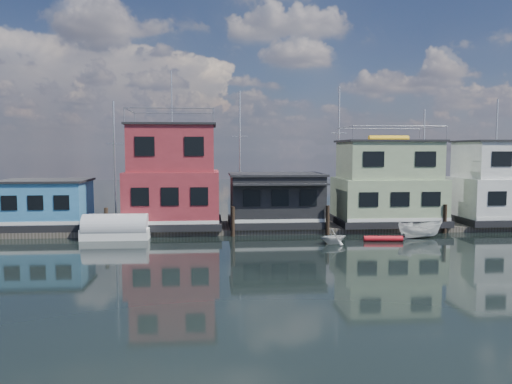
{
  "coord_description": "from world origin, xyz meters",
  "views": [
    {
      "loc": [
        -5.44,
        -26.68,
        6.31
      ],
      "look_at": [
        -2.07,
        12.0,
        3.0
      ],
      "focal_mm": 35.0,
      "sensor_mm": 36.0,
      "label": 1
    }
  ],
  "objects": [
    {
      "name": "red_kayak",
      "position": [
        6.23,
        6.32,
        0.19
      ],
      "size": [
        2.68,
        0.66,
        0.39
      ],
      "primitive_type": "cylinder",
      "rotation": [
        0.0,
        1.57,
        -0.1
      ],
      "color": "red",
      "rests_on": "ground"
    },
    {
      "name": "background_masts",
      "position": [
        4.76,
        18.0,
        5.55
      ],
      "size": [
        36.4,
        0.16,
        12.0
      ],
      "color": "silver",
      "rests_on": "ground"
    },
    {
      "name": "dinghy_white",
      "position": [
        2.6,
        5.73,
        0.51
      ],
      "size": [
        2.39,
        2.22,
        1.03
      ],
      "primitive_type": "imported",
      "rotation": [
        0.0,
        0.0,
        1.9
      ],
      "color": "silver",
      "rests_on": "ground"
    },
    {
      "name": "ground",
      "position": [
        0.0,
        0.0,
        0.0
      ],
      "size": [
        160.0,
        160.0,
        0.0
      ],
      "primitive_type": "plane",
      "color": "black",
      "rests_on": "ground"
    },
    {
      "name": "dock",
      "position": [
        0.0,
        12.0,
        0.2
      ],
      "size": [
        48.0,
        5.0,
        0.4
      ],
      "primitive_type": "cube",
      "color": "#595147",
      "rests_on": "ground"
    },
    {
      "name": "houseboat_blue",
      "position": [
        -18.0,
        12.0,
        2.21
      ],
      "size": [
        6.4,
        4.9,
        3.66
      ],
      "color": "black",
      "rests_on": "dock"
    },
    {
      "name": "pilings",
      "position": [
        -0.33,
        9.2,
        1.1
      ],
      "size": [
        42.28,
        0.28,
        2.2
      ],
      "color": "#2D2116",
      "rests_on": "ground"
    },
    {
      "name": "houseboat_dark",
      "position": [
        -0.5,
        11.98,
        2.42
      ],
      "size": [
        7.4,
        6.1,
        4.06
      ],
      "color": "black",
      "rests_on": "dock"
    },
    {
      "name": "motorboat",
      "position": [
        9.25,
        7.28,
        0.64
      ],
      "size": [
        3.39,
        1.45,
        1.28
      ],
      "primitive_type": "imported",
      "rotation": [
        0.0,
        0.0,
        1.63
      ],
      "color": "white",
      "rests_on": "ground"
    },
    {
      "name": "houseboat_green",
      "position": [
        8.5,
        12.0,
        3.55
      ],
      "size": [
        8.4,
        5.9,
        7.03
      ],
      "color": "black",
      "rests_on": "dock"
    },
    {
      "name": "houseboat_red",
      "position": [
        -8.5,
        12.0,
        4.1
      ],
      "size": [
        7.4,
        5.9,
        11.86
      ],
      "color": "black",
      "rests_on": "dock"
    },
    {
      "name": "houseboat_white",
      "position": [
        18.5,
        12.0,
        3.54
      ],
      "size": [
        8.4,
        5.9,
        6.66
      ],
      "color": "black",
      "rests_on": "dock"
    },
    {
      "name": "tarp_runabout",
      "position": [
        -12.3,
        8.95,
        0.71
      ],
      "size": [
        4.72,
        1.94,
        1.91
      ],
      "rotation": [
        0.0,
        0.0,
        -0.01
      ],
      "color": "white",
      "rests_on": "ground"
    }
  ]
}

